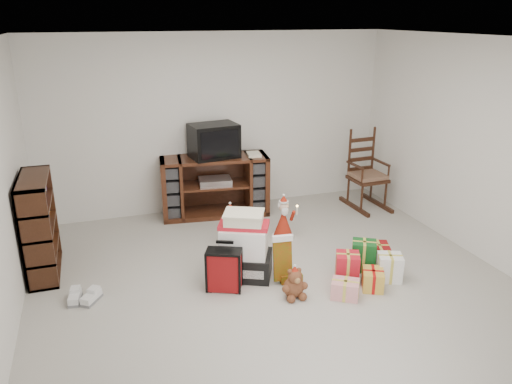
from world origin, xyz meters
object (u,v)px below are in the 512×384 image
bookshelf (40,228)px  rocking_chair (365,179)px  red_suitcase (224,270)px  mrs_claus_figurine (230,228)px  gift_cluster (367,268)px  tv_stand (215,186)px  teddy_bear (294,285)px  crt_television (214,141)px  sneaker_pair (83,297)px  gift_pile (244,249)px  santa_figurine (283,221)px

bookshelf → rocking_chair: (4.41, 0.69, -0.12)m
red_suitcase → mrs_claus_figurine: size_ratio=0.98×
gift_cluster → tv_stand: bearing=115.0°
teddy_bear → crt_television: crt_television is taller
rocking_chair → mrs_claus_figurine: (-2.26, -0.64, -0.20)m
bookshelf → mrs_claus_figurine: (2.15, 0.05, -0.33)m
bookshelf → rocking_chair: rocking_chair is taller
red_suitcase → teddy_bear: (0.63, -0.36, -0.09)m
red_suitcase → sneaker_pair: (-1.40, 0.22, -0.18)m
bookshelf → gift_pile: 2.22m
gift_pile → teddy_bear: (0.35, -0.58, -0.18)m
bookshelf → gift_pile: size_ratio=1.51×
tv_stand → crt_television: 0.65m
sneaker_pair → tv_stand: bearing=64.2°
tv_stand → red_suitcase: tv_stand is taller
teddy_bear → gift_pile: bearing=120.8°
bookshelf → santa_figurine: 2.85m
gift_pile → sneaker_pair: (-1.68, 0.01, -0.28)m
santa_figurine → gift_cluster: size_ratio=0.54×
crt_television → teddy_bear: bearing=-92.7°
rocking_chair → teddy_bear: (-1.99, -2.06, -0.27)m
mrs_claus_figurine → gift_cluster: 1.76m
tv_stand → sneaker_pair: tv_stand is taller
santa_figurine → gift_cluster: (0.47, -1.27, -0.09)m
rocking_chair → sneaker_pair: size_ratio=3.40×
santa_figurine → crt_television: 1.49m
bookshelf → mrs_claus_figurine: size_ratio=2.06×
teddy_bear → santa_figurine: bearing=72.9°
teddy_bear → crt_television: 2.60m
rocking_chair → santa_figurine: (-1.57, -0.69, -0.18)m
gift_pile → santa_figurine: bearing=70.7°
teddy_bear → crt_television: (-0.20, 2.42, 0.94)m
tv_stand → gift_pile: 1.86m
rocking_chair → mrs_claus_figurine: rocking_chair is taller
santa_figurine → gift_cluster: 1.36m
red_suitcase → sneaker_pair: 1.43m
red_suitcase → teddy_bear: 0.73m
gift_pile → teddy_bear: size_ratio=2.31×
tv_stand → santa_figurine: bearing=-52.8°
bookshelf → teddy_bear: bookshelf is taller
tv_stand → crt_television: size_ratio=2.26×
mrs_claus_figurine → santa_figurine: bearing=-4.7°
bookshelf → santa_figurine: size_ratio=1.90×
rocking_chair → teddy_bear: 2.88m
gift_pile → red_suitcase: bearing=-117.8°
crt_television → mrs_claus_figurine: bearing=-101.0°
red_suitcase → crt_television: bearing=102.1°
bookshelf → gift_cluster: (3.30, -1.27, -0.40)m
rocking_chair → mrs_claus_figurine: 2.35m
rocking_chair → red_suitcase: bearing=-150.0°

